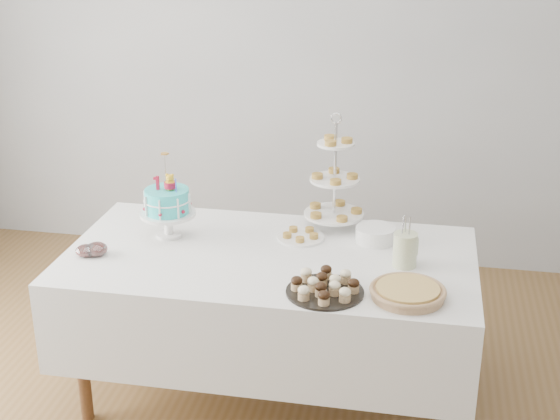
% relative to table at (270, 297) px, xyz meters
% --- Properties ---
extents(walls, '(5.04, 4.04, 2.70)m').
position_rel_table_xyz_m(walls, '(0.00, -0.30, 0.81)').
color(walls, '#95979A').
rests_on(walls, floor).
extents(table, '(1.92, 1.02, 0.77)m').
position_rel_table_xyz_m(table, '(0.00, 0.00, 0.00)').
color(table, white).
rests_on(table, floor).
extents(birthday_cake, '(0.27, 0.27, 0.42)m').
position_rel_table_xyz_m(birthday_cake, '(-0.53, 0.11, 0.34)').
color(birthday_cake, white).
rests_on(birthday_cake, table).
extents(cupcake_tray, '(0.33, 0.33, 0.08)m').
position_rel_table_xyz_m(cupcake_tray, '(0.31, -0.34, 0.26)').
color(cupcake_tray, black).
rests_on(cupcake_tray, table).
extents(pie, '(0.32, 0.32, 0.05)m').
position_rel_table_xyz_m(pie, '(0.65, -0.32, 0.26)').
color(pie, tan).
rests_on(pie, table).
extents(tiered_stand, '(0.31, 0.31, 0.59)m').
position_rel_table_xyz_m(tiered_stand, '(0.25, 0.40, 0.47)').
color(tiered_stand, silver).
rests_on(tiered_stand, table).
extents(plate_stack, '(0.19, 0.19, 0.08)m').
position_rel_table_xyz_m(plate_stack, '(0.48, 0.24, 0.26)').
color(plate_stack, white).
rests_on(plate_stack, table).
extents(pastry_plate, '(0.24, 0.24, 0.04)m').
position_rel_table_xyz_m(pastry_plate, '(0.11, 0.21, 0.24)').
color(pastry_plate, white).
rests_on(pastry_plate, table).
extents(jam_bowl_a, '(0.09, 0.09, 0.06)m').
position_rel_table_xyz_m(jam_bowl_a, '(-0.84, -0.18, 0.25)').
color(jam_bowl_a, silver).
rests_on(jam_bowl_a, table).
extents(jam_bowl_b, '(0.11, 0.11, 0.06)m').
position_rel_table_xyz_m(jam_bowl_b, '(-0.79, -0.16, 0.26)').
color(jam_bowl_b, silver).
rests_on(jam_bowl_b, table).
extents(utensil_pitcher, '(0.11, 0.11, 0.24)m').
position_rel_table_xyz_m(utensil_pitcher, '(0.63, -0.01, 0.31)').
color(utensil_pitcher, white).
rests_on(utensil_pitcher, table).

